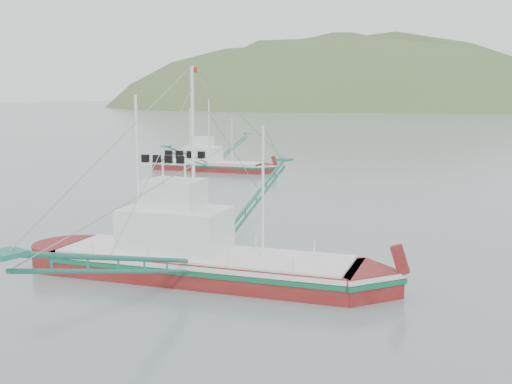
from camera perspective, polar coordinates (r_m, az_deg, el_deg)
The scene contains 4 objects.
ground at distance 33.27m, azimuth -5.95°, elevation -6.75°, with size 1200.00×1200.00×0.00m, color slate.
main_boat at distance 30.91m, azimuth -4.92°, elevation -3.95°, with size 15.44×26.44×10.94m.
bg_boat_left at distance 74.67m, azimuth -3.97°, elevation 3.16°, with size 12.65×21.76×8.97m.
headland_left at distance 433.73m, azimuth 7.22°, elevation 7.48°, with size 448.00×308.00×210.00m, color #435D2F.
Camera 1 is at (21.00, -24.24, 8.85)m, focal length 45.00 mm.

